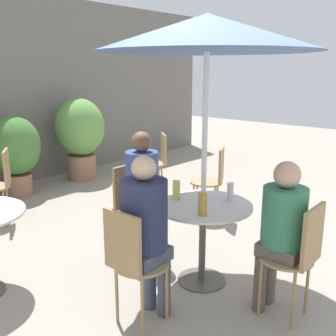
{
  "coord_description": "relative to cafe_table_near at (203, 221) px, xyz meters",
  "views": [
    {
      "loc": [
        -2.58,
        -1.87,
        1.83
      ],
      "look_at": [
        -0.03,
        0.41,
        0.97
      ],
      "focal_mm": 42.0,
      "sensor_mm": 36.0,
      "label": 1
    }
  ],
  "objects": [
    {
      "name": "seated_person_1",
      "position": [
        -0.7,
        -0.02,
        0.19
      ],
      "size": [
        0.34,
        0.33,
        1.26
      ],
      "rotation": [
        0.0,
        0.0,
        1.59
      ],
      "color": "#42475B",
      "rests_on": "ground_plane"
    },
    {
      "name": "potted_plant_1",
      "position": [
        0.16,
        3.52,
        0.13
      ],
      "size": [
        0.72,
        0.72,
        1.19
      ],
      "color": "#93664C",
      "rests_on": "ground_plane"
    },
    {
      "name": "cafe_table_near",
      "position": [
        0.0,
        0.0,
        0.0
      ],
      "size": [
        0.84,
        0.84,
        0.72
      ],
      "color": "#514C47",
      "rests_on": "ground_plane"
    },
    {
      "name": "umbrella",
      "position": [
        0.0,
        0.0,
        1.53
      ],
      "size": [
        1.75,
        1.75,
        2.24
      ],
      "color": "silver",
      "rests_on": "ground_plane"
    },
    {
      "name": "bistro_chair_5",
      "position": [
        1.57,
        2.01,
        -0.01
      ],
      "size": [
        0.46,
        0.45,
        0.91
      ],
      "rotation": [
        0.0,
        0.0,
        4.05
      ],
      "color": "#997F56",
      "rests_on": "ground_plane"
    },
    {
      "name": "bistro_chair_2",
      "position": [
        0.02,
        -0.85,
        -0.01
      ],
      "size": [
        0.4,
        0.4,
        0.91
      ],
      "rotation": [
        0.0,
        0.0,
        -3.12
      ],
      "color": "#997F56",
      "rests_on": "ground_plane"
    },
    {
      "name": "seated_person_2",
      "position": [
        0.02,
        -0.7,
        0.16
      ],
      "size": [
        0.32,
        0.33,
        1.2
      ],
      "rotation": [
        0.0,
        0.0,
        3.16
      ],
      "color": "brown",
      "rests_on": "ground_plane"
    },
    {
      "name": "ground_plane",
      "position": [
        0.03,
        -0.01,
        -0.56
      ],
      "size": [
        20.0,
        20.0,
        0.0
      ],
      "primitive_type": "plane",
      "color": "gray"
    },
    {
      "name": "bistro_chair_1",
      "position": [
        -0.85,
        -0.02,
        -0.01
      ],
      "size": [
        0.4,
        0.4,
        0.91
      ],
      "rotation": [
        0.0,
        0.0,
        -4.69
      ],
      "color": "#997F56",
      "rests_on": "ground_plane"
    },
    {
      "name": "bistro_chair_0",
      "position": [
        -0.02,
        0.85,
        -0.01
      ],
      "size": [
        0.4,
        0.4,
        0.91
      ],
      "rotation": [
        0.0,
        0.0,
        0.02
      ],
      "color": "#997F56",
      "rests_on": "ground_plane"
    },
    {
      "name": "potted_plant_2",
      "position": [
        1.33,
        3.56,
        0.24
      ],
      "size": [
        0.82,
        0.82,
        1.37
      ],
      "color": "#93664C",
      "rests_on": "ground_plane"
    },
    {
      "name": "bistro_chair_4",
      "position": [
        1.3,
        0.8,
        -0.01
      ],
      "size": [
        0.44,
        0.45,
        0.91
      ],
      "rotation": [
        0.0,
        0.0,
        3.63
      ],
      "color": "#997F56",
      "rests_on": "ground_plane"
    },
    {
      "name": "beer_glass_0",
      "position": [
        0.23,
        -0.12,
        0.23
      ],
      "size": [
        0.06,
        0.06,
        0.16
      ],
      "color": "silver",
      "rests_on": "cafe_table_near"
    },
    {
      "name": "beer_glass_2",
      "position": [
        -0.21,
        -0.15,
        0.25
      ],
      "size": [
        0.07,
        0.07,
        0.18
      ],
      "color": "#B28433",
      "rests_on": "cafe_table_near"
    },
    {
      "name": "beer_glass_1",
      "position": [
        -0.06,
        0.25,
        0.24
      ],
      "size": [
        0.07,
        0.07,
        0.17
      ],
      "color": "#DBC65B",
      "rests_on": "cafe_table_near"
    },
    {
      "name": "seated_person_0",
      "position": [
        -0.02,
        0.7,
        0.2
      ],
      "size": [
        0.32,
        0.32,
        1.27
      ],
      "rotation": [
        0.0,
        0.0,
        0.02
      ],
      "color": "gray",
      "rests_on": "ground_plane"
    },
    {
      "name": "bistro_chair_3",
      "position": [
        -0.53,
        2.61,
        -0.01
      ],
      "size": [
        0.46,
        0.45,
        0.91
      ],
      "rotation": [
        0.0,
        0.0,
        4.13
      ],
      "color": "#997F56",
      "rests_on": "ground_plane"
    }
  ]
}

